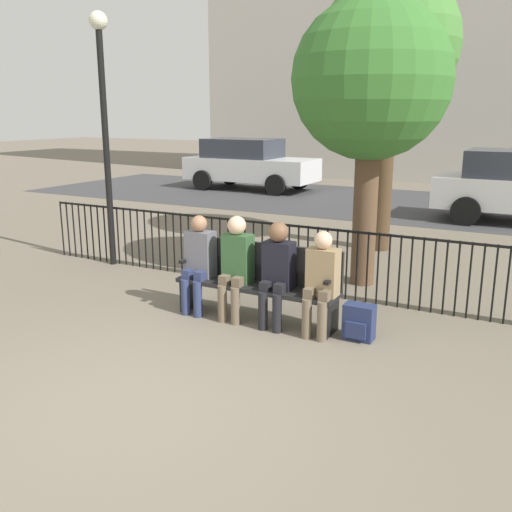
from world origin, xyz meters
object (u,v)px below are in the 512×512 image
backpack (359,322)px  tree_0 (371,82)px  tree_1 (390,46)px  seated_person_0 (199,259)px  seated_person_1 (236,262)px  seated_person_3 (321,278)px  park_bench (259,279)px  seated_person_2 (277,268)px  lamp_post (103,104)px  parked_car_0 (249,163)px

backpack → tree_0: tree_0 is taller
tree_0 → tree_1: bearing=99.9°
seated_person_0 → seated_person_1: 0.53m
seated_person_0 → seated_person_3: seated_person_0 is taller
park_bench → tree_0: size_ratio=0.51×
seated_person_0 → backpack: bearing=1.8°
seated_person_2 → seated_person_3: size_ratio=1.04×
seated_person_1 → backpack: 1.60m
park_bench → seated_person_3: 0.87m
backpack → lamp_post: lamp_post is taller
park_bench → backpack: (1.27, -0.07, -0.31)m
lamp_post → parked_car_0: size_ratio=0.93×
backpack → lamp_post: (-4.60, 1.20, 2.36)m
seated_person_2 → tree_1: 5.18m
tree_0 → lamp_post: tree_0 is taller
park_bench → lamp_post: lamp_post is taller
lamp_post → parked_car_0: (-2.54, 9.27, -1.72)m
tree_1 → seated_person_0: bearing=-103.3°
seated_person_2 → parked_car_0: bearing=120.3°
tree_0 → park_bench: bearing=-107.7°
backpack → tree_1: bearing=103.3°
tree_1 → lamp_post: 4.82m
seated_person_0 → tree_1: tree_1 is taller
seated_person_3 → tree_0: tree_0 is taller
seated_person_1 → tree_0: 3.14m
parked_car_0 → seated_person_3: bearing=-57.5°
park_bench → tree_0: bearing=72.3°
park_bench → seated_person_2: size_ratio=1.63×
seated_person_2 → seated_person_3: bearing=-0.3°
seated_person_3 → backpack: seated_person_3 is taller
seated_person_3 → lamp_post: 4.75m
seated_person_0 → tree_0: (1.42, 2.15, 2.14)m
seated_person_0 → backpack: seated_person_0 is taller
park_bench → tree_1: tree_1 is taller
seated_person_2 → seated_person_3: (0.54, -0.00, -0.04)m
seated_person_1 → tree_1: (0.50, 4.35, 2.81)m
backpack → tree_0: bearing=106.9°
seated_person_1 → seated_person_3: size_ratio=1.06×
seated_person_2 → tree_1: size_ratio=0.26×
seated_person_0 → lamp_post: size_ratio=0.31×
seated_person_3 → backpack: bearing=8.6°
backpack → lamp_post: 5.31m
lamp_post → park_bench: bearing=-18.9°
seated_person_1 → backpack: size_ratio=3.15×
park_bench → lamp_post: bearing=161.1°
tree_0 → tree_1: size_ratio=0.83×
tree_0 → seated_person_0: bearing=-123.5°
tree_0 → parked_car_0: tree_0 is taller
seated_person_2 → seated_person_0: bearing=-180.0°
seated_person_0 → seated_person_3: bearing=-0.1°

